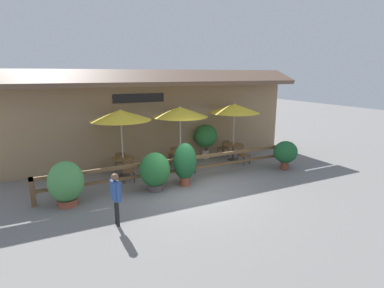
{
  "coord_description": "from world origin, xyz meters",
  "views": [
    {
      "loc": [
        -4.47,
        -8.89,
        4.05
      ],
      "look_at": [
        0.61,
        1.58,
        1.3
      ],
      "focal_mm": 28.0,
      "sensor_mm": 36.0,
      "label": 1
    }
  ],
  "objects_px": {
    "dining_table_middle": "(181,155)",
    "potted_plant_tall_tropical": "(285,153)",
    "potted_plant_broad_leaf": "(66,183)",
    "potted_plant_entrance_palm": "(206,137)",
    "patio_umbrella_middle": "(180,112)",
    "chair_far_streetside": "(243,154)",
    "chair_near_wallside": "(120,160)",
    "dining_table_far": "(233,148)",
    "potted_plant_small_flowering": "(185,163)",
    "pedestrian": "(116,192)",
    "chair_near_streetside": "(129,169)",
    "chair_far_wallside": "(224,147)",
    "chair_middle_wallside": "(174,154)",
    "patio_umbrella_far": "(234,108)",
    "chair_middle_streetside": "(188,162)",
    "potted_plant_corner_fern": "(155,171)",
    "dining_table_near": "(123,162)",
    "patio_umbrella_near": "(121,115)"
  },
  "relations": [
    {
      "from": "dining_table_middle",
      "to": "potted_plant_tall_tropical",
      "type": "relative_size",
      "value": 0.72
    },
    {
      "from": "potted_plant_broad_leaf",
      "to": "potted_plant_entrance_palm",
      "type": "bearing_deg",
      "value": 23.88
    },
    {
      "from": "patio_umbrella_middle",
      "to": "chair_far_streetside",
      "type": "bearing_deg",
      "value": -12.2
    },
    {
      "from": "chair_near_wallside",
      "to": "chair_far_streetside",
      "type": "bearing_deg",
      "value": 178.05
    },
    {
      "from": "dining_table_far",
      "to": "potted_plant_small_flowering",
      "type": "xyz_separation_m",
      "value": [
        -3.47,
        -2.06,
        0.27
      ]
    },
    {
      "from": "patio_umbrella_middle",
      "to": "pedestrian",
      "type": "height_order",
      "value": "patio_umbrella_middle"
    },
    {
      "from": "chair_far_streetside",
      "to": "potted_plant_broad_leaf",
      "type": "distance_m",
      "value": 7.69
    },
    {
      "from": "potted_plant_entrance_palm",
      "to": "pedestrian",
      "type": "bearing_deg",
      "value": -137.96
    },
    {
      "from": "chair_near_streetside",
      "to": "potted_plant_tall_tropical",
      "type": "bearing_deg",
      "value": -0.83
    },
    {
      "from": "dining_table_far",
      "to": "chair_far_wallside",
      "type": "relative_size",
      "value": 1.07
    },
    {
      "from": "chair_middle_wallside",
      "to": "patio_umbrella_far",
      "type": "distance_m",
      "value": 3.5
    },
    {
      "from": "potted_plant_small_flowering",
      "to": "chair_middle_streetside",
      "type": "bearing_deg",
      "value": 60.34
    },
    {
      "from": "potted_plant_broad_leaf",
      "to": "chair_far_wallside",
      "type": "bearing_deg",
      "value": 20.22
    },
    {
      "from": "patio_umbrella_middle",
      "to": "chair_middle_wallside",
      "type": "bearing_deg",
      "value": 90.48
    },
    {
      "from": "chair_far_streetside",
      "to": "potted_plant_corner_fern",
      "type": "relative_size",
      "value": 0.61
    },
    {
      "from": "potted_plant_broad_leaf",
      "to": "dining_table_far",
      "type": "bearing_deg",
      "value": 15.13
    },
    {
      "from": "dining_table_near",
      "to": "potted_plant_entrance_palm",
      "type": "height_order",
      "value": "potted_plant_entrance_palm"
    },
    {
      "from": "dining_table_middle",
      "to": "chair_middle_wallside",
      "type": "bearing_deg",
      "value": 90.48
    },
    {
      "from": "chair_near_wallside",
      "to": "pedestrian",
      "type": "distance_m",
      "value": 4.8
    },
    {
      "from": "pedestrian",
      "to": "potted_plant_entrance_palm",
      "type": "bearing_deg",
      "value": 126.51
    },
    {
      "from": "chair_far_wallside",
      "to": "chair_near_wallside",
      "type": "bearing_deg",
      "value": -7.13
    },
    {
      "from": "dining_table_middle",
      "to": "chair_far_streetside",
      "type": "height_order",
      "value": "chair_far_streetside"
    },
    {
      "from": "dining_table_middle",
      "to": "potted_plant_entrance_palm",
      "type": "xyz_separation_m",
      "value": [
        1.75,
        0.93,
        0.46
      ]
    },
    {
      "from": "chair_far_streetside",
      "to": "potted_plant_corner_fern",
      "type": "xyz_separation_m",
      "value": [
        -4.68,
        -1.32,
        0.25
      ]
    },
    {
      "from": "patio_umbrella_far",
      "to": "potted_plant_tall_tropical",
      "type": "bearing_deg",
      "value": -61.8
    },
    {
      "from": "dining_table_middle",
      "to": "pedestrian",
      "type": "xyz_separation_m",
      "value": [
        -3.6,
        -3.89,
        0.35
      ]
    },
    {
      "from": "dining_table_far",
      "to": "chair_far_wallside",
      "type": "distance_m",
      "value": 0.73
    },
    {
      "from": "chair_far_streetside",
      "to": "patio_umbrella_near",
      "type": "bearing_deg",
      "value": 157.92
    },
    {
      "from": "potted_plant_tall_tropical",
      "to": "patio_umbrella_middle",
      "type": "bearing_deg",
      "value": 151.96
    },
    {
      "from": "pedestrian",
      "to": "patio_umbrella_far",
      "type": "bearing_deg",
      "value": 116.45
    },
    {
      "from": "chair_middle_streetside",
      "to": "chair_middle_wallside",
      "type": "height_order",
      "value": "same"
    },
    {
      "from": "patio_umbrella_far",
      "to": "potted_plant_small_flowering",
      "type": "distance_m",
      "value": 4.34
    },
    {
      "from": "chair_far_wallside",
      "to": "potted_plant_broad_leaf",
      "type": "xyz_separation_m",
      "value": [
        -7.46,
        -2.75,
        0.27
      ]
    },
    {
      "from": "dining_table_middle",
      "to": "patio_umbrella_far",
      "type": "relative_size",
      "value": 0.33
    },
    {
      "from": "chair_far_wallside",
      "to": "chair_far_streetside",
      "type": "bearing_deg",
      "value": 86.78
    },
    {
      "from": "chair_near_streetside",
      "to": "patio_umbrella_far",
      "type": "bearing_deg",
      "value": 20.11
    },
    {
      "from": "patio_umbrella_middle",
      "to": "dining_table_far",
      "type": "distance_m",
      "value": 3.36
    },
    {
      "from": "chair_far_streetside",
      "to": "chair_far_wallside",
      "type": "relative_size",
      "value": 1.0
    },
    {
      "from": "dining_table_near",
      "to": "potted_plant_corner_fern",
      "type": "bearing_deg",
      "value": -71.93
    },
    {
      "from": "chair_near_streetside",
      "to": "chair_middle_wallside",
      "type": "height_order",
      "value": "same"
    },
    {
      "from": "chair_near_wallside",
      "to": "potted_plant_corner_fern",
      "type": "relative_size",
      "value": 0.61
    },
    {
      "from": "chair_middle_wallside",
      "to": "potted_plant_corner_fern",
      "type": "bearing_deg",
      "value": 68.29
    },
    {
      "from": "chair_near_streetside",
      "to": "pedestrian",
      "type": "relative_size",
      "value": 0.57
    },
    {
      "from": "dining_table_middle",
      "to": "chair_far_streetside",
      "type": "bearing_deg",
      "value": -12.2
    },
    {
      "from": "dining_table_middle",
      "to": "patio_umbrella_far",
      "type": "height_order",
      "value": "patio_umbrella_far"
    },
    {
      "from": "patio_umbrella_near",
      "to": "potted_plant_entrance_palm",
      "type": "relative_size",
      "value": 1.66
    },
    {
      "from": "chair_near_wallside",
      "to": "potted_plant_entrance_palm",
      "type": "xyz_separation_m",
      "value": [
        4.21,
        0.19,
        0.6
      ]
    },
    {
      "from": "dining_table_near",
      "to": "chair_near_wallside",
      "type": "height_order",
      "value": "chair_near_wallside"
    },
    {
      "from": "chair_middle_streetside",
      "to": "potted_plant_tall_tropical",
      "type": "relative_size",
      "value": 0.67
    },
    {
      "from": "potted_plant_small_flowering",
      "to": "potted_plant_entrance_palm",
      "type": "height_order",
      "value": "potted_plant_entrance_palm"
    }
  ]
}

